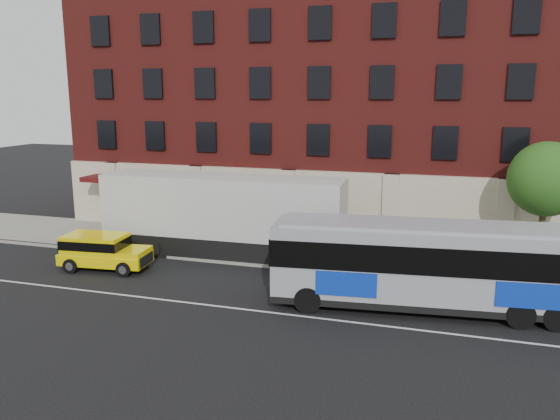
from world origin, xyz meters
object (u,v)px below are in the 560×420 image
(sign_pole, at_px, (110,226))
(street_tree, at_px, (547,182))
(shipping_container, at_px, (222,217))
(city_bus, at_px, (436,263))
(yellow_suv, at_px, (101,250))

(sign_pole, distance_m, street_tree, 22.49)
(sign_pole, distance_m, shipping_container, 6.29)
(city_bus, height_order, shipping_container, shipping_container)
(city_bus, bearing_deg, shipping_container, 157.58)
(street_tree, bearing_deg, yellow_suv, -163.60)
(street_tree, height_order, city_bus, street_tree)
(street_tree, distance_m, yellow_suv, 21.90)
(sign_pole, relative_size, yellow_suv, 0.54)
(city_bus, bearing_deg, sign_pole, 168.57)
(yellow_suv, xyz_separation_m, shipping_container, (4.88, 3.85, 1.13))
(sign_pole, relative_size, city_bus, 0.19)
(street_tree, xyz_separation_m, yellow_suv, (-20.75, -6.11, -3.40))
(sign_pole, xyz_separation_m, yellow_suv, (1.29, -2.77, -0.45))
(sign_pole, height_order, city_bus, city_bus)
(yellow_suv, relative_size, shipping_container, 0.36)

